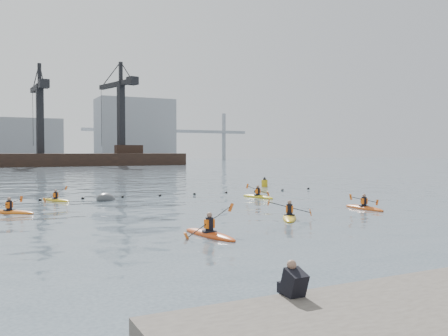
% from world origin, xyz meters
% --- Properties ---
extents(ground, '(400.00, 400.00, 0.00)m').
position_xyz_m(ground, '(0.00, 0.00, 0.00)').
color(ground, '#384552').
rests_on(ground, ground).
extents(float_line, '(33.24, 0.73, 0.24)m').
position_xyz_m(float_line, '(-0.50, 22.53, 0.03)').
color(float_line, black).
rests_on(float_line, ground).
extents(barge_pier, '(72.00, 19.30, 29.50)m').
position_xyz_m(barge_pier, '(-0.22, 110.00, 1.89)').
color(barge_pier, black).
rests_on(barge_pier, ground).
extents(skyline, '(141.00, 28.00, 22.00)m').
position_xyz_m(skyline, '(2.23, 150.27, 9.25)').
color(skyline, gray).
rests_on(skyline, ground).
extents(kayaker_0, '(2.49, 3.64, 1.45)m').
position_xyz_m(kayaker_0, '(-2.94, 4.10, 0.11)').
color(kayaker_0, '#C44112').
rests_on(kayaker_0, ground).
extents(kayaker_1, '(2.52, 3.28, 1.17)m').
position_xyz_m(kayaker_1, '(3.09, 6.98, 0.11)').
color(kayaker_1, gold).
rests_on(kayaker_1, ground).
extents(kayaker_2, '(2.94, 2.68, 1.06)m').
position_xyz_m(kayaker_2, '(-10.29, 16.05, 0.10)').
color(kayaker_2, orange).
rests_on(kayaker_2, ground).
extents(kayaker_3, '(2.32, 3.47, 1.24)m').
position_xyz_m(kayaker_3, '(7.47, 17.75, 0.10)').
color(kayaker_3, yellow).
rests_on(kayaker_3, ground).
extents(kayaker_4, '(2.26, 3.36, 1.10)m').
position_xyz_m(kayaker_4, '(9.69, 8.45, 0.10)').
color(kayaker_4, '#C94E12').
rests_on(kayaker_4, ground).
extents(kayaker_5, '(2.01, 2.82, 1.13)m').
position_xyz_m(kayaker_5, '(-7.00, 22.10, 0.09)').
color(kayaker_5, yellow).
rests_on(kayaker_5, ground).
extents(mooring_buoy, '(2.36, 2.51, 1.45)m').
position_xyz_m(mooring_buoy, '(-3.58, 21.05, 0.00)').
color(mooring_buoy, '#3B3D40').
rests_on(mooring_buoy, ground).
extents(nav_buoy, '(0.63, 0.63, 1.15)m').
position_xyz_m(nav_buoy, '(14.00, 27.49, 0.35)').
color(nav_buoy, '#BB9312').
rests_on(nav_buoy, ground).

